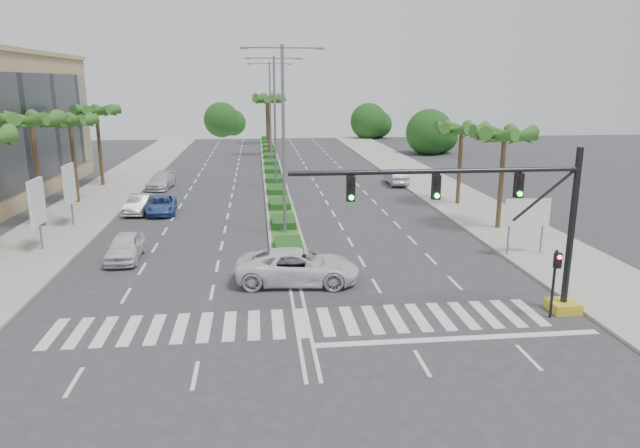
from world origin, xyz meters
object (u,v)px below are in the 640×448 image
object	(u,v)px
car_parked_d	(161,181)
car_crossing	(298,267)
car_parked_b	(140,204)
car_parked_c	(161,205)
car_parked_a	(125,247)
car_right	(396,177)

from	to	relation	value
car_parked_d	car_crossing	size ratio (longest dim) A/B	0.79
car_parked_b	car_parked_c	distance (m)	1.64
car_parked_c	car_crossing	distance (m)	19.02
car_parked_a	car_parked_c	distance (m)	11.73
car_parked_d	car_parked_b	bearing A→B (deg)	-84.12
car_parked_a	car_parked_d	size ratio (longest dim) A/B	0.90
car_parked_b	car_parked_c	world-z (taller)	car_parked_b
car_parked_d	car_right	distance (m)	22.56
car_right	car_parked_d	bearing A→B (deg)	0.66
car_parked_c	car_parked_d	bearing A→B (deg)	93.63
car_parked_a	car_right	bearing A→B (deg)	44.75
car_crossing	car_right	size ratio (longest dim) A/B	1.32
car_parked_b	car_crossing	world-z (taller)	car_crossing
car_right	car_parked_b	bearing A→B (deg)	25.74
car_right	car_crossing	bearing A→B (deg)	68.31
car_parked_c	car_parked_a	bearing A→B (deg)	-96.32
car_parked_c	car_crossing	xyz separation A→B (m)	(9.23, -16.63, 0.21)
car_parked_c	car_parked_d	xyz separation A→B (m)	(-1.71, 10.71, 0.07)
car_parked_a	car_parked_c	size ratio (longest dim) A/B	0.95
car_parked_a	car_crossing	distance (m)	10.61
car_parked_b	car_parked_c	bearing A→B (deg)	-3.58
car_parked_d	car_crossing	distance (m)	29.45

